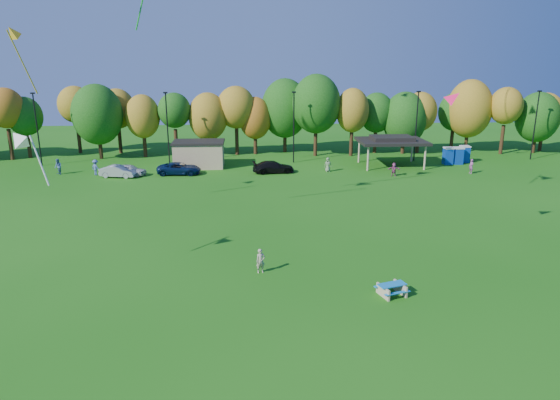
{
  "coord_description": "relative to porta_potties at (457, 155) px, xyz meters",
  "views": [
    {
      "loc": [
        -3.82,
        -23.73,
        13.02
      ],
      "look_at": [
        -1.93,
        6.0,
        4.57
      ],
      "focal_mm": 32.0,
      "sensor_mm": 36.0,
      "label": 1
    }
  ],
  "objects": [
    {
      "name": "far_person_3",
      "position": [
        -17.34,
        -3.75,
        -0.24
      ],
      "size": [
        0.89,
        0.63,
        1.71
      ],
      "primitive_type": "imported",
      "rotation": [
        0.0,
        0.0,
        0.11
      ],
      "color": "gray",
      "rests_on": "ground"
    },
    {
      "name": "car_c",
      "position": [
        -34.91,
        -4.13,
        -0.4
      ],
      "size": [
        5.1,
        2.48,
        1.4
      ],
      "primitive_type": "imported",
      "rotation": [
        0.0,
        0.0,
        1.54
      ],
      "color": "#0B1D42",
      "rests_on": "ground"
    },
    {
      "name": "pavilion",
      "position": [
        -8.95,
        -1.0,
        2.13
      ],
      "size": [
        8.2,
        6.2,
        3.77
      ],
      "color": "tan",
      "rests_on": "ground"
    },
    {
      "name": "kite_3",
      "position": [
        -13.4,
        -29.63,
        9.5
      ],
      "size": [
        1.63,
        1.46,
        1.34
      ],
      "color": "#E50C4C"
    },
    {
      "name": "far_person_0",
      "position": [
        -44.5,
        -3.93,
        -0.18
      ],
      "size": [
        1.36,
        1.21,
        1.83
      ],
      "primitive_type": "imported",
      "rotation": [
        0.0,
        0.0,
        2.57
      ],
      "color": "#465E9A",
      "rests_on": "ground"
    },
    {
      "name": "far_person_2",
      "position": [
        -0.69,
        -5.88,
        -0.23
      ],
      "size": [
        0.55,
        0.71,
        1.73
      ],
      "primitive_type": "imported",
      "rotation": [
        0.0,
        0.0,
        4.94
      ],
      "color": "#9E4A8D",
      "rests_on": "ground"
    },
    {
      "name": "far_person_1",
      "position": [
        -48.98,
        -3.28,
        -0.18
      ],
      "size": [
        1.12,
        1.13,
        1.84
      ],
      "primitive_type": "imported",
      "rotation": [
        0.0,
        0.0,
        5.48
      ],
      "color": "#48689F",
      "rests_on": "ground"
    },
    {
      "name": "far_person_4",
      "position": [
        -10.13,
        -6.6,
        -0.31
      ],
      "size": [
        1.52,
        0.68,
        1.58
      ],
      "primitive_type": "imported",
      "rotation": [
        0.0,
        0.0,
        6.13
      ],
      "color": "#943D6C",
      "rests_on": "ground"
    },
    {
      "name": "ground",
      "position": [
        -22.95,
        -38.0,
        -1.1
      ],
      "size": [
        160.0,
        160.0,
        0.0
      ],
      "primitive_type": "plane",
      "color": "#19600F",
      "rests_on": "ground"
    },
    {
      "name": "tree_line",
      "position": [
        -23.97,
        7.52,
        4.82
      ],
      "size": [
        93.57,
        10.55,
        11.15
      ],
      "color": "black",
      "rests_on": "ground"
    },
    {
      "name": "car_a",
      "position": [
        -40.58,
        -4.35,
        -0.45
      ],
      "size": [
        4.08,
        2.41,
        1.3
      ],
      "primitive_type": "imported",
      "rotation": [
        0.0,
        0.0,
        1.33
      ],
      "color": "silver",
      "rests_on": "ground"
    },
    {
      "name": "car_b",
      "position": [
        -41.65,
        -5.16,
        -0.42
      ],
      "size": [
        4.34,
        2.23,
        1.36
      ],
      "primitive_type": "imported",
      "rotation": [
        0.0,
        0.0,
        1.37
      ],
      "color": "#A5A5AA",
      "rests_on": "ground"
    },
    {
      "name": "car_d",
      "position": [
        -23.89,
        -4.01,
        -0.39
      ],
      "size": [
        5.05,
        2.49,
        1.41
      ],
      "primitive_type": "imported",
      "rotation": [
        0.0,
        0.0,
        1.68
      ],
      "color": "black",
      "rests_on": "ground"
    },
    {
      "name": "kite_4",
      "position": [
        -44.65,
        -20.28,
        13.79
      ],
      "size": [
        2.38,
        2.79,
        5.31
      ],
      "color": "gold"
    },
    {
      "name": "porta_potties",
      "position": [
        0.0,
        0.0,
        0.0
      ],
      "size": [
        3.75,
        2.19,
        2.18
      ],
      "color": "#0C379F",
      "rests_on": "ground"
    },
    {
      "name": "picnic_table",
      "position": [
        -18.75,
        -36.23,
        -0.69
      ],
      "size": [
        1.93,
        1.75,
        0.69
      ],
      "rotation": [
        0.0,
        0.0,
        0.31
      ],
      "color": "tan",
      "rests_on": "ground"
    },
    {
      "name": "lamp_posts",
      "position": [
        -20.95,
        2.0,
        3.8
      ],
      "size": [
        64.5,
        0.25,
        9.09
      ],
      "color": "black",
      "rests_on": "ground"
    },
    {
      "name": "utility_building",
      "position": [
        -32.95,
        0.0,
        0.54
      ],
      "size": [
        6.3,
        4.3,
        3.25
      ],
      "color": "tan",
      "rests_on": "ground"
    },
    {
      "name": "kite_12",
      "position": [
        -39.42,
        -33.49,
        7.67
      ],
      "size": [
        2.18,
        1.61,
        3.49
      ],
      "color": "silver"
    },
    {
      "name": "kite_flyer",
      "position": [
        -26.14,
        -32.63,
        -0.31
      ],
      "size": [
        0.66,
        0.53,
        1.58
      ],
      "primitive_type": "imported",
      "rotation": [
        0.0,
        0.0,
        0.31
      ],
      "color": "tan",
      "rests_on": "ground"
    }
  ]
}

